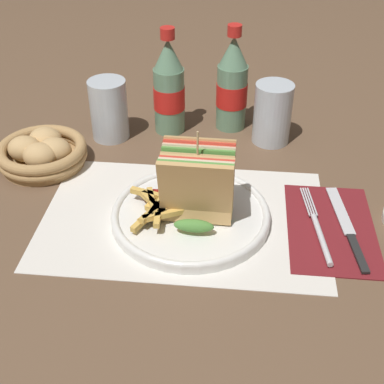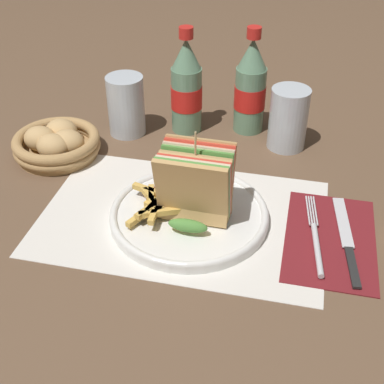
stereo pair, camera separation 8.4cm
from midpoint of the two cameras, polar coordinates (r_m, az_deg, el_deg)
name	(u,v)px [view 2 (the right image)]	position (r m, az deg, el deg)	size (l,w,h in m)	color
ground_plane	(174,223)	(0.84, 0.92, -3.41)	(4.00, 4.00, 0.00)	brown
placemat	(183,217)	(0.85, 1.84, -2.78)	(0.45, 0.30, 0.00)	silver
plate_main	(189,214)	(0.84, 2.55, -2.51)	(0.25, 0.25, 0.02)	white
club_sandwich	(195,185)	(0.80, 3.33, 0.62)	(0.11, 0.10, 0.15)	tan
fries_pile	(155,205)	(0.83, -1.07, -1.50)	(0.09, 0.10, 0.02)	gold
ketchup_blob	(156,192)	(0.87, -1.07, -0.10)	(0.03, 0.03, 0.01)	maroon
napkin	(330,238)	(0.85, 17.31, -4.86)	(0.14, 0.22, 0.00)	maroon
fork	(316,241)	(0.83, 15.97, -5.14)	(0.04, 0.19, 0.01)	silver
knife	(347,240)	(0.85, 18.96, -4.96)	(0.04, 0.20, 0.00)	black
coke_bottle_near	(186,88)	(1.06, 1.73, 10.98)	(0.06, 0.06, 0.21)	slate
coke_bottle_far	(250,88)	(1.07, 8.54, 10.86)	(0.06, 0.06, 0.21)	slate
glass_near	(288,122)	(1.04, 12.51, 7.19)	(0.07, 0.07, 0.12)	silver
glass_far	(126,109)	(1.06, -4.76, 8.77)	(0.07, 0.07, 0.12)	silver
bread_basket	(56,143)	(1.02, -11.98, 5.04)	(0.16, 0.16, 0.06)	#AD8451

